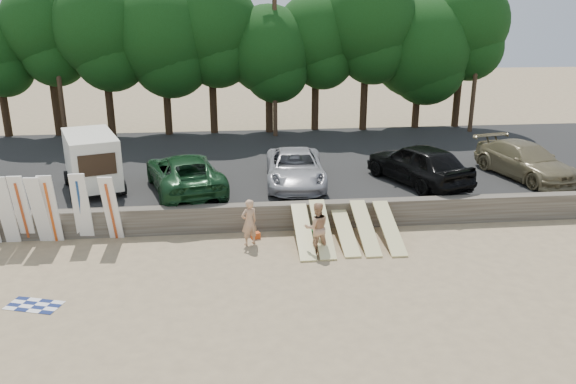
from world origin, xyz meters
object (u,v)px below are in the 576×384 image
at_px(beachgoer_b, 317,228).
at_px(cooler, 315,233).
at_px(car_2, 295,168).
at_px(car_3, 418,164).
at_px(box_trailer, 92,159).
at_px(car_1, 184,173).
at_px(beachgoer_a, 249,222).
at_px(car_4, 525,161).

xyz_separation_m(beachgoer_b, cooler, (0.14, 1.28, -0.72)).
relative_size(car_2, car_3, 0.99).
height_order(box_trailer, car_1, box_trailer).
bearing_deg(cooler, beachgoer_a, -178.16).
height_order(box_trailer, beachgoer_a, box_trailer).
bearing_deg(car_3, box_trailer, -24.29).
distance_m(box_trailer, cooler, 9.85).
bearing_deg(box_trailer, cooler, -46.50).
distance_m(car_1, beachgoer_b, 6.94).
distance_m(beachgoer_a, beachgoer_b, 2.41).
bearing_deg(beachgoer_a, car_1, -85.74).
xyz_separation_m(car_1, car_3, (9.88, -0.01, 0.11)).
distance_m(car_3, beachgoer_a, 8.55).
height_order(beachgoer_a, beachgoer_b, beachgoer_b).
height_order(beachgoer_b, cooler, beachgoer_b).
relative_size(car_2, beachgoer_a, 3.13).
height_order(car_1, beachgoer_a, car_1).
xyz_separation_m(box_trailer, beachgoer_a, (6.24, -4.80, -1.19)).
height_order(car_3, beachgoer_a, car_3).
relative_size(box_trailer, beachgoer_a, 2.47).
relative_size(car_4, beachgoer_a, 3.17).
distance_m(box_trailer, car_3, 13.67).
xyz_separation_m(car_4, beachgoer_b, (-10.20, -5.48, -0.58)).
xyz_separation_m(box_trailer, beachgoer_b, (8.48, -5.68, -1.14)).
height_order(car_3, cooler, car_3).
bearing_deg(car_3, beachgoer_a, 7.73).
bearing_deg(car_1, box_trailer, -23.58).
height_order(car_1, cooler, car_1).
distance_m(box_trailer, beachgoer_a, 7.96).
height_order(car_1, car_4, car_1).
bearing_deg(cooler, car_4, 15.04).
height_order(beachgoer_a, cooler, beachgoer_a).
xyz_separation_m(car_1, cooler, (4.84, -3.80, -1.32)).
xyz_separation_m(car_3, beachgoer_b, (-5.17, -5.07, -0.71)).
height_order(car_2, car_3, car_3).
bearing_deg(car_1, car_4, 167.13).
bearing_deg(beachgoer_a, car_4, 174.12).
bearing_deg(car_2, cooler, -83.52).
relative_size(car_3, beachgoer_a, 3.15).
xyz_separation_m(box_trailer, cooler, (8.61, -4.40, -1.86)).
bearing_deg(car_1, car_3, 165.50).
bearing_deg(car_1, beachgoer_b, 118.39).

